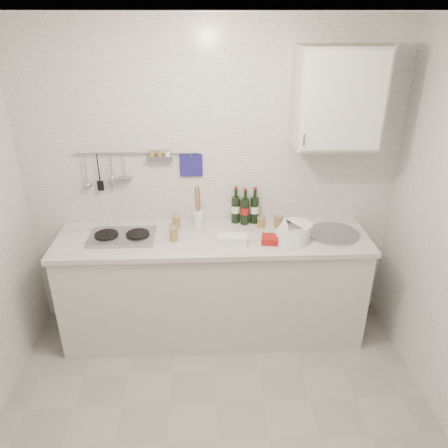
# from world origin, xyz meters

# --- Properties ---
(floor) EXTENTS (3.00, 3.00, 0.00)m
(floor) POSITION_xyz_m (0.00, 0.00, 0.00)
(floor) COLOR gray
(floor) RESTS_ON ground
(ceiling) EXTENTS (3.00, 3.00, 0.00)m
(ceiling) POSITION_xyz_m (0.00, 0.00, 2.50)
(ceiling) COLOR silver
(ceiling) RESTS_ON back_wall
(back_wall) EXTENTS (3.00, 0.02, 2.50)m
(back_wall) POSITION_xyz_m (0.00, 1.40, 1.25)
(back_wall) COLOR silver
(back_wall) RESTS_ON floor
(counter) EXTENTS (2.44, 0.64, 0.96)m
(counter) POSITION_xyz_m (0.01, 1.10, 0.43)
(counter) COLOR beige
(counter) RESTS_ON floor
(wall_rail) EXTENTS (0.98, 0.09, 0.34)m
(wall_rail) POSITION_xyz_m (-0.60, 1.37, 1.43)
(wall_rail) COLOR #93969B
(wall_rail) RESTS_ON back_wall
(wall_cabinet) EXTENTS (0.60, 0.38, 0.70)m
(wall_cabinet) POSITION_xyz_m (0.90, 1.22, 1.95)
(wall_cabinet) COLOR beige
(wall_cabinet) RESTS_ON back_wall
(plate_stack_hob) EXTENTS (0.30, 0.30, 0.02)m
(plate_stack_hob) POSITION_xyz_m (-0.77, 1.09, 0.93)
(plate_stack_hob) COLOR #44479B
(plate_stack_hob) RESTS_ON counter
(plate_stack_sink) EXTENTS (0.31, 0.29, 0.14)m
(plate_stack_sink) POSITION_xyz_m (0.62, 1.02, 0.98)
(plate_stack_sink) COLOR white
(plate_stack_sink) RESTS_ON counter
(wine_bottles) EXTENTS (0.23, 0.11, 0.31)m
(wine_bottles) POSITION_xyz_m (0.27, 1.34, 1.07)
(wine_bottles) COLOR black
(wine_bottles) RESTS_ON counter
(butter_dish) EXTENTS (0.24, 0.14, 0.07)m
(butter_dish) POSITION_xyz_m (0.15, 0.99, 0.95)
(butter_dish) COLOR white
(butter_dish) RESTS_ON counter
(strawberry_punnet) EXTENTS (0.14, 0.14, 0.05)m
(strawberry_punnet) POSITION_xyz_m (0.43, 0.99, 0.95)
(strawberry_punnet) COLOR #A81912
(strawberry_punnet) RESTS_ON counter
(utensil_crock) EXTENTS (0.09, 0.09, 0.35)m
(utensil_crock) POSITION_xyz_m (-0.11, 1.29, 1.00)
(utensil_crock) COLOR white
(utensil_crock) RESTS_ON counter
(jar_a) EXTENTS (0.07, 0.07, 0.11)m
(jar_a) POSITION_xyz_m (-0.29, 1.27, 0.97)
(jar_a) COLOR olive
(jar_a) RESTS_ON counter
(jar_b) EXTENTS (0.07, 0.07, 0.10)m
(jar_b) POSITION_xyz_m (0.54, 1.25, 0.97)
(jar_b) COLOR olive
(jar_b) RESTS_ON counter
(jar_c) EXTENTS (0.06, 0.06, 0.09)m
(jar_c) POSITION_xyz_m (0.40, 1.25, 0.96)
(jar_c) COLOR olive
(jar_c) RESTS_ON counter
(jar_d) EXTENTS (0.07, 0.07, 0.12)m
(jar_d) POSITION_xyz_m (-0.30, 1.05, 0.98)
(jar_d) COLOR olive
(jar_d) RESTS_ON counter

